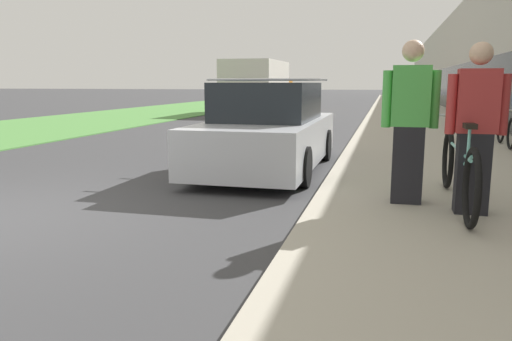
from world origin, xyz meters
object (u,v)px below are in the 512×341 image
Objects in this scene: tandem_bicycle at (458,169)px; parked_sedan_curbside at (269,131)px; person_bystander at (409,123)px; moving_truck at (258,87)px; person_rider at (476,129)px; cruiser_bike_middle at (496,125)px.

tandem_bicycle is 3.70m from parked_sedan_curbside.
person_bystander is 0.41× the size of parked_sedan_curbside.
parked_sedan_curbside is 17.12m from moving_truck.
person_bystander is at bearing -48.29° from parked_sedan_curbside.
moving_truck is (-6.60, 19.01, 0.26)m from person_bystander.
moving_truck is (-7.24, 19.34, 0.29)m from person_rider.
person_bystander is 1.02× the size of cruiser_bike_middle.
person_bystander is 3.34m from parked_sedan_curbside.
cruiser_bike_middle is (1.67, 7.48, -0.54)m from person_rider.
cruiser_bike_middle is 6.50m from parked_sedan_curbside.
person_rider is at bearing -27.03° from person_bystander.
cruiser_bike_middle is at bearing 76.16° from tandem_bicycle.
tandem_bicycle is at bearing -103.84° from cruiser_bike_middle.
cruiser_bike_middle is 14.85m from moving_truck.
tandem_bicycle is 20.32m from moving_truck.
person_bystander is 0.29× the size of moving_truck.
parked_sedan_curbside is at bearing 138.12° from tandem_bicycle.
tandem_bicycle is 0.42× the size of moving_truck.
person_rider is 4.01m from parked_sedan_curbside.
cruiser_bike_middle is at bearing -53.08° from moving_truck.
person_rider is at bearing -102.55° from cruiser_bike_middle.
parked_sedan_curbside is at bearing -75.12° from moving_truck.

